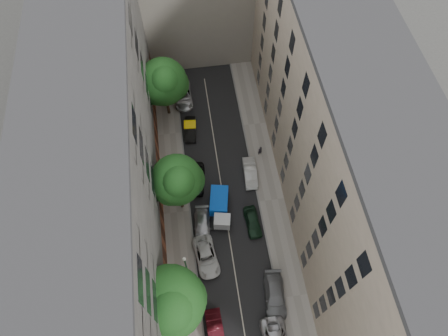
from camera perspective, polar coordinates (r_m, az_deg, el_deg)
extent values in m
plane|color=#4C4C49|center=(46.19, 0.07, -5.52)|extent=(120.00, 120.00, 0.00)
cube|color=black|center=(46.18, 0.07, -5.52)|extent=(8.00, 44.00, 0.02)
cube|color=gray|center=(46.12, -6.75, -6.33)|extent=(3.00, 44.00, 0.15)
cube|color=gray|center=(46.78, 6.78, -4.58)|extent=(3.00, 44.00, 0.15)
cube|color=#484643|center=(38.12, -16.51, -1.18)|extent=(8.00, 44.00, 20.00)
cube|color=#B6A38E|center=(39.69, 16.03, 2.77)|extent=(8.00, 44.00, 20.00)
cube|color=black|center=(45.45, -0.56, -6.10)|extent=(2.73, 5.04, 0.27)
cube|color=#A6A8AB|center=(44.06, -0.27, -7.65)|extent=(2.00, 1.72, 1.50)
cube|color=blue|center=(44.94, -0.71, -4.70)|extent=(2.51, 3.49, 1.59)
cylinder|color=black|center=(44.87, -1.33, -8.24)|extent=(0.25, 0.74, 0.74)
cylinder|color=black|center=(44.95, 0.81, -7.96)|extent=(0.25, 0.74, 0.74)
cylinder|color=black|center=(46.11, -1.84, -4.70)|extent=(0.25, 0.74, 0.74)
cylinder|color=black|center=(46.19, 0.23, -4.44)|extent=(0.25, 0.74, 0.74)
imported|color=#4A0E16|center=(41.65, -1.20, -22.44)|extent=(1.73, 4.50, 1.46)
imported|color=silver|center=(43.39, -2.55, -12.54)|extent=(2.80, 5.05, 1.34)
imported|color=#B6B7BB|center=(44.65, -3.11, -8.18)|extent=(2.20, 4.55, 1.28)
imported|color=black|center=(47.07, -3.94, -1.56)|extent=(2.45, 4.64, 1.51)
imported|color=black|center=(51.10, -4.82, 5.56)|extent=(1.69, 3.97, 1.27)
imported|color=#BABABF|center=(54.52, -5.87, 10.29)|extent=(2.41, 5.17, 1.43)
imported|color=slate|center=(42.57, 7.30, -17.63)|extent=(2.50, 5.16, 1.45)
imported|color=black|center=(44.83, 4.13, -7.69)|extent=(1.75, 3.92, 1.31)
imported|color=silver|center=(47.53, 3.76, -0.69)|extent=(1.67, 4.25, 1.38)
cylinder|color=#382619|center=(41.02, -6.95, -19.96)|extent=(0.36, 0.36, 3.45)
cylinder|color=#382619|center=(38.13, -7.44, -19.16)|extent=(0.24, 0.24, 2.46)
sphere|color=#184919|center=(35.78, -7.90, -18.42)|extent=(6.35, 6.35, 6.35)
sphere|color=#184919|center=(36.94, -6.26, -18.05)|extent=(4.76, 4.76, 4.76)
sphere|color=#184919|center=(36.43, -8.86, -19.51)|extent=(4.44, 4.44, 4.44)
sphere|color=#184919|center=(34.35, -7.71, -19.25)|extent=(4.12, 4.12, 4.12)
cylinder|color=#382619|center=(44.92, -6.15, -4.58)|extent=(0.36, 0.36, 3.08)
cylinder|color=#382619|center=(42.57, -6.48, -3.05)|extent=(0.24, 0.24, 2.20)
sphere|color=#184919|center=(40.67, -6.77, -1.67)|extent=(5.35, 5.35, 5.35)
sphere|color=#184919|center=(41.76, -5.44, -1.73)|extent=(4.01, 4.01, 4.01)
sphere|color=#184919|center=(41.02, -7.60, -2.81)|extent=(3.75, 3.75, 3.75)
sphere|color=#184919|center=(39.28, -6.56, -1.86)|extent=(3.48, 3.48, 3.48)
cylinder|color=#382619|center=(52.52, -8.04, 8.83)|extent=(0.36, 0.36, 2.87)
cylinder|color=#382619|center=(50.65, -8.38, 10.57)|extent=(0.24, 0.24, 2.05)
sphere|color=#184919|center=(49.16, -8.68, 12.09)|extent=(5.81, 5.81, 5.81)
sphere|color=#184919|center=(50.12, -7.52, 11.81)|extent=(4.36, 4.36, 4.36)
sphere|color=#184919|center=(49.29, -9.38, 11.11)|extent=(4.07, 4.07, 4.07)
sphere|color=#184919|center=(47.83, -8.55, 12.28)|extent=(3.77, 3.77, 3.77)
cylinder|color=#1A5E2E|center=(40.06, -5.27, -14.33)|extent=(0.14, 0.14, 6.90)
sphere|color=silver|center=(36.65, -5.73, -12.81)|extent=(0.36, 0.36, 0.36)
imported|color=black|center=(49.00, 5.18, 2.51)|extent=(0.63, 0.50, 1.50)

